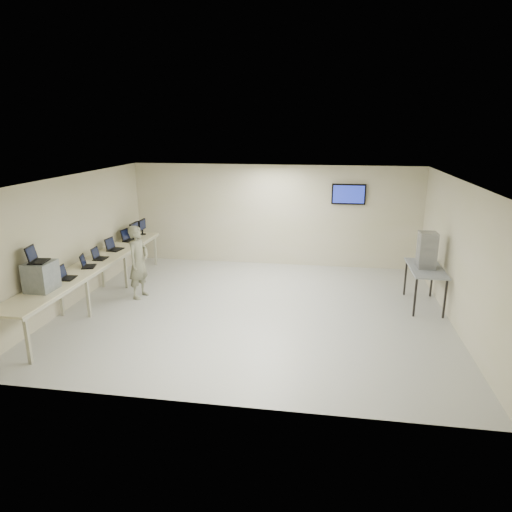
% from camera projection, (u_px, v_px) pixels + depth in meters
% --- Properties ---
extents(room, '(8.01, 7.01, 2.81)m').
position_uv_depth(room, '(256.00, 246.00, 9.44)').
color(room, '#B5B4B3').
rests_on(room, ground).
extents(workbench, '(0.76, 6.00, 0.90)m').
position_uv_depth(workbench, '(95.00, 266.00, 10.09)').
color(workbench, beige).
rests_on(workbench, ground).
extents(equipment_box, '(0.45, 0.52, 0.54)m').
position_uv_depth(equipment_box, '(41.00, 276.00, 8.29)').
color(equipment_box, gray).
rests_on(equipment_box, workbench).
extents(laptop_on_box, '(0.37, 0.42, 0.29)m').
position_uv_depth(laptop_on_box, '(36.00, 258.00, 8.21)').
color(laptop_on_box, black).
rests_on(laptop_on_box, equipment_box).
extents(laptop_0, '(0.31, 0.36, 0.26)m').
position_uv_depth(laptop_0, '(65.00, 275.00, 8.98)').
color(laptop_0, black).
rests_on(laptop_0, workbench).
extents(laptop_1, '(0.37, 0.40, 0.27)m').
position_uv_depth(laptop_1, '(86.00, 264.00, 9.73)').
color(laptop_1, black).
rests_on(laptop_1, workbench).
extents(laptop_2, '(0.29, 0.35, 0.26)m').
position_uv_depth(laptop_2, '(98.00, 256.00, 10.31)').
color(laptop_2, black).
rests_on(laptop_2, workbench).
extents(laptop_3, '(0.35, 0.41, 0.30)m').
position_uv_depth(laptop_3, '(113.00, 247.00, 11.07)').
color(laptop_3, black).
rests_on(laptop_3, workbench).
extents(laptop_4, '(0.38, 0.44, 0.31)m').
position_uv_depth(laptop_4, '(129.00, 238.00, 11.96)').
color(laptop_4, black).
rests_on(laptop_4, workbench).
extents(monitor_near, '(0.20, 0.45, 0.44)m').
position_uv_depth(monitor_near, '(134.00, 229.00, 12.10)').
color(monitor_near, black).
rests_on(monitor_near, workbench).
extents(monitor_far, '(0.19, 0.42, 0.42)m').
position_uv_depth(monitor_far, '(142.00, 226.00, 12.61)').
color(monitor_far, black).
rests_on(monitor_far, workbench).
extents(soldier, '(0.52, 0.68, 1.68)m').
position_uv_depth(soldier, '(139.00, 262.00, 10.31)').
color(soldier, '#535944').
rests_on(soldier, ground).
extents(side_table, '(0.68, 1.47, 0.88)m').
position_uv_depth(side_table, '(426.00, 271.00, 9.79)').
color(side_table, gray).
rests_on(side_table, ground).
extents(storage_bins, '(0.36, 0.41, 0.77)m').
position_uv_depth(storage_bins, '(427.00, 250.00, 9.67)').
color(storage_bins, gray).
rests_on(storage_bins, side_table).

